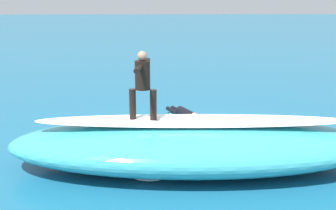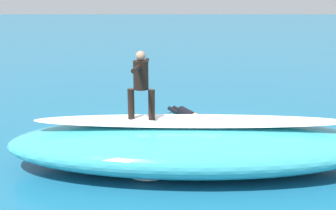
% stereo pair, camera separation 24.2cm
% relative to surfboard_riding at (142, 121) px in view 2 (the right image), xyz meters
% --- Properties ---
extents(ground_plane, '(120.00, 120.00, 0.00)m').
position_rel_surfboard_riding_xyz_m(ground_plane, '(-0.82, -2.04, -1.16)').
color(ground_plane, '#196084').
extents(wave_crest, '(8.71, 3.23, 1.13)m').
position_rel_surfboard_riding_xyz_m(wave_crest, '(-1.15, 0.02, -0.60)').
color(wave_crest, teal).
rests_on(wave_crest, ground_plane).
extents(wave_foam_lip, '(7.38, 1.20, 0.08)m').
position_rel_surfboard_riding_xyz_m(wave_foam_lip, '(-1.15, 0.02, 0.01)').
color(wave_foam_lip, white).
rests_on(wave_foam_lip, wave_crest).
extents(surfboard_riding, '(1.99, 0.75, 0.06)m').
position_rel_surfboard_riding_xyz_m(surfboard_riding, '(0.00, 0.00, 0.00)').
color(surfboard_riding, silver).
rests_on(surfboard_riding, wave_crest).
extents(surfer_riding, '(0.63, 1.52, 1.61)m').
position_rel_surfboard_riding_xyz_m(surfer_riding, '(0.00, 0.00, 0.97)').
color(surfer_riding, black).
rests_on(surfer_riding, surfboard_riding).
extents(surfboard_paddling, '(1.37, 2.17, 0.09)m').
position_rel_surfboard_riding_xyz_m(surfboard_paddling, '(-1.23, -3.81, -1.11)').
color(surfboard_paddling, '#33B2D1').
rests_on(surfboard_paddling, ground_plane).
extents(surfer_paddling, '(0.97, 1.70, 0.32)m').
position_rel_surfboard_riding_xyz_m(surfer_paddling, '(-1.17, -3.94, -0.93)').
color(surfer_paddling, black).
rests_on(surfer_paddling, surfboard_paddling).
extents(foam_patch_near, '(0.87, 0.89, 0.12)m').
position_rel_surfboard_riding_xyz_m(foam_patch_near, '(-2.98, -2.40, -1.10)').
color(foam_patch_near, white).
rests_on(foam_patch_near, ground_plane).
extents(foam_patch_mid, '(0.68, 0.70, 0.12)m').
position_rel_surfboard_riding_xyz_m(foam_patch_mid, '(-3.18, -3.57, -1.10)').
color(foam_patch_mid, white).
rests_on(foam_patch_mid, ground_plane).
extents(foam_patch_far, '(1.15, 1.14, 0.15)m').
position_rel_surfboard_riding_xyz_m(foam_patch_far, '(-0.16, 0.46, -1.09)').
color(foam_patch_far, white).
rests_on(foam_patch_far, ground_plane).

